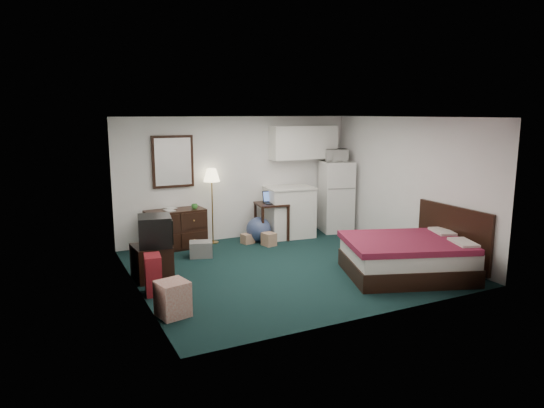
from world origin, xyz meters
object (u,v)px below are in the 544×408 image
suitcase (153,275)px  kitchen_counter (289,212)px  bed (407,258)px  desk (271,221)px  tv_stand (152,262)px  floor_lamp (212,206)px  dresser (176,229)px  fridge (336,197)px

suitcase → kitchen_counter: bearing=40.1°
bed → desk: bearing=126.7°
kitchen_counter → bed: size_ratio=0.55×
tv_stand → floor_lamp: bearing=41.9°
dresser → floor_lamp: (0.77, 0.07, 0.37)m
desk → bed: bearing=-64.5°
floor_lamp → kitchen_counter: bearing=-6.8°
desk → suitcase: (-2.88, -2.03, -0.09)m
tv_stand → suitcase: size_ratio=1.02×
dresser → desk: size_ratio=1.46×
floor_lamp → fridge: bearing=-4.9°
desk → bed: 3.15m
floor_lamp → bed: floor_lamp is taller
floor_lamp → desk: bearing=-12.0°
desk → dresser: bearing=-177.0°
desk → tv_stand: bearing=-145.4°
desk → bed: desk is taller
dresser → bed: 4.30m
floor_lamp → fridge: 2.78m
tv_stand → suitcase: suitcase is taller
dresser → floor_lamp: 0.86m
tv_stand → suitcase: (-0.13, -0.67, 0.02)m
tv_stand → bed: bearing=-28.0°
bed → dresser: bearing=151.7°
floor_lamp → tv_stand: 2.30m
desk → suitcase: bearing=-136.5°
kitchen_counter → bed: (0.48, -3.06, -0.21)m
dresser → tv_stand: bearing=-121.5°
bed → tv_stand: 4.04m
fridge → suitcase: (-4.46, -2.05, -0.48)m
dresser → bed: bearing=-51.9°
dresser → fridge: fridge is taller
desk → suitcase: 3.52m
fridge → suitcase: fridge is taller
kitchen_counter → suitcase: kitchen_counter is taller
bed → suitcase: 3.93m
floor_lamp → dresser: bearing=-174.8°
dresser → desk: (1.95, -0.18, 0.00)m
dresser → tv_stand: (-0.80, -1.54, -0.11)m
bed → suitcase: bearing=-174.8°
desk → bed: (0.93, -3.01, -0.08)m
dresser → suitcase: dresser is taller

